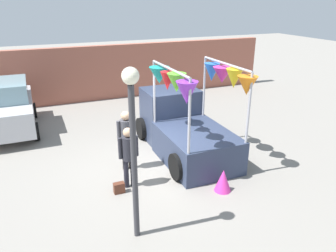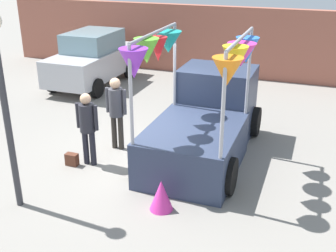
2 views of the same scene
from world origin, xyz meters
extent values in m
plane|color=gray|center=(0.00, 0.00, 0.00)|extent=(60.00, 60.00, 0.00)
cube|color=#2D3851|center=(1.38, -0.11, 0.50)|extent=(1.90, 2.60, 1.00)
cube|color=#2D3851|center=(1.38, 1.89, 0.90)|extent=(1.80, 1.40, 1.80)
cube|color=#8CB2C6|center=(1.38, 1.89, 1.35)|extent=(1.76, 1.37, 0.60)
cylinder|color=black|center=(0.43, 2.24, 0.38)|extent=(0.22, 0.76, 0.76)
cylinder|color=black|center=(2.33, 2.24, 0.38)|extent=(0.22, 0.76, 0.76)
cylinder|color=black|center=(0.43, -0.81, 0.38)|extent=(0.22, 0.76, 0.76)
cylinder|color=black|center=(2.33, -0.81, 0.38)|extent=(0.22, 0.76, 0.76)
cylinder|color=#A5A5AD|center=(0.51, 1.11, 1.97)|extent=(0.07, 0.07, 1.94)
cylinder|color=#A5A5AD|center=(2.25, 1.11, 1.97)|extent=(0.07, 0.07, 1.94)
cylinder|color=#A5A5AD|center=(0.51, -1.33, 1.97)|extent=(0.07, 0.07, 1.94)
cylinder|color=#A5A5AD|center=(2.25, -1.33, 1.97)|extent=(0.07, 0.07, 1.94)
cylinder|color=#A5A5AD|center=(0.51, -0.11, 2.94)|extent=(0.07, 2.44, 0.07)
cylinder|color=#A5A5AD|center=(2.25, -0.11, 2.94)|extent=(0.07, 2.44, 0.07)
cone|color=purple|center=(0.51, -1.16, 2.55)|extent=(0.72, 0.72, 0.56)
cone|color=orange|center=(2.25, -1.16, 2.56)|extent=(0.61, 0.61, 0.50)
cone|color=#66CC33|center=(0.51, -0.55, 2.66)|extent=(0.66, 0.66, 0.49)
cone|color=yellow|center=(2.25, -0.55, 2.62)|extent=(0.57, 0.57, 0.53)
cone|color=red|center=(0.51, 0.06, 2.57)|extent=(0.55, 0.55, 0.51)
cone|color=#D83399|center=(2.25, 0.06, 2.59)|extent=(0.78, 0.78, 0.47)
cone|color=teal|center=(0.51, 0.67, 2.61)|extent=(0.85, 0.85, 0.48)
cone|color=blue|center=(2.25, 0.67, 2.55)|extent=(0.51, 0.51, 0.55)
cube|color=#B7B7BC|center=(-3.87, 4.79, 0.77)|extent=(1.70, 4.00, 0.90)
cube|color=#72939E|center=(-3.87, 4.94, 1.55)|extent=(1.50, 2.10, 0.66)
cylinder|color=black|center=(-3.02, 6.04, 0.32)|extent=(0.18, 0.64, 0.64)
cylinder|color=black|center=(-3.02, 3.54, 0.32)|extent=(0.18, 0.64, 0.64)
cylinder|color=black|center=(-0.96, -0.67, 0.40)|extent=(0.13, 0.13, 0.80)
cylinder|color=black|center=(-0.78, -0.67, 0.40)|extent=(0.13, 0.13, 0.80)
cylinder|color=#26262D|center=(-0.87, -0.67, 1.12)|extent=(0.34, 0.34, 0.63)
sphere|color=tan|center=(-0.87, -0.67, 1.55)|extent=(0.24, 0.24, 0.24)
cylinder|color=#26262D|center=(-1.09, -0.67, 1.15)|extent=(0.09, 0.09, 0.57)
cylinder|color=#26262D|center=(-0.65, -0.67, 1.15)|extent=(0.09, 0.09, 0.57)
cylinder|color=#2D2823|center=(-0.74, 0.30, 0.42)|extent=(0.13, 0.13, 0.85)
cylinder|color=#2D2823|center=(-0.56, 0.30, 0.42)|extent=(0.13, 0.13, 0.85)
cylinder|color=#3F3F47|center=(-0.65, 0.30, 1.18)|extent=(0.34, 0.34, 0.67)
sphere|color=tan|center=(-0.65, 0.30, 1.65)|extent=(0.25, 0.25, 0.25)
cylinder|color=#3F3F47|center=(-0.87, 0.30, 1.22)|extent=(0.09, 0.09, 0.60)
cylinder|color=#3F3F47|center=(-0.43, 0.30, 1.22)|extent=(0.09, 0.09, 0.60)
cube|color=#592D1E|center=(-1.22, -0.87, 0.14)|extent=(0.28, 0.16, 0.28)
cylinder|color=#333338|center=(-1.29, -2.59, 1.63)|extent=(0.12, 0.12, 3.26)
sphere|color=#F2EDCC|center=(-1.29, -2.59, 3.42)|extent=(0.32, 0.32, 0.32)
cube|color=#9E5947|center=(0.00, 7.66, 1.30)|extent=(18.00, 0.36, 2.60)
cone|color=#D83399|center=(1.29, -1.81, 0.30)|extent=(0.62, 0.62, 0.60)
camera|label=1|loc=(-2.86, -8.03, 4.70)|focal=35.00mm
camera|label=2|loc=(3.71, -8.02, 4.45)|focal=45.00mm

